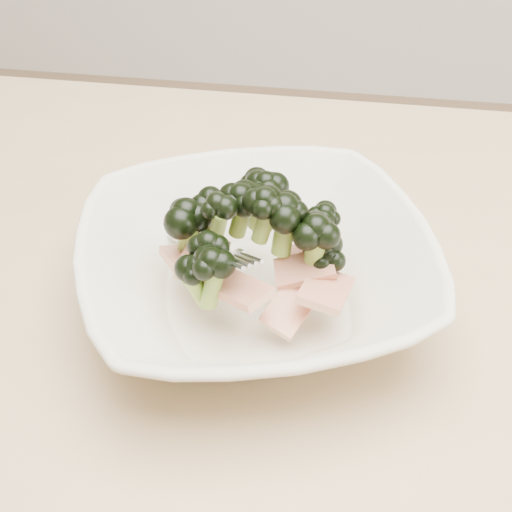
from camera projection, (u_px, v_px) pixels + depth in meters
The scene contains 2 objects.
dining_table at pixel (377, 403), 0.64m from camera, with size 1.20×0.80×0.75m.
broccoli_dish at pixel (255, 265), 0.58m from camera, with size 0.36×0.36×0.12m.
Camera 1 is at (-0.04, -0.43, 1.16)m, focal length 50.00 mm.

